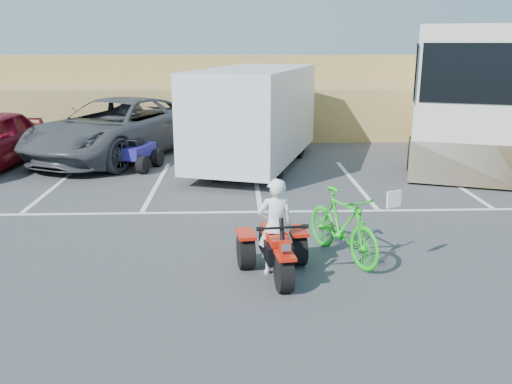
{
  "coord_description": "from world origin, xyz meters",
  "views": [
    {
      "loc": [
        -0.54,
        -9.32,
        3.74
      ],
      "look_at": [
        -0.18,
        0.51,
        1.0
      ],
      "focal_mm": 38.0,
      "sensor_mm": 36.0,
      "label": 1
    }
  ],
  "objects_px": {
    "rv_motorhome": "(463,99)",
    "quad_atv_green": "(232,178)",
    "grey_pickup": "(116,128)",
    "rider": "(275,227)",
    "red_trike_atv": "(277,276)",
    "green_dirt_bike": "(342,225)",
    "cargo_trailer": "(255,114)",
    "quad_atv_blue": "(137,169)"
  },
  "relations": [
    {
      "from": "quad_atv_blue",
      "to": "green_dirt_bike",
      "type": "bearing_deg",
      "value": -39.07
    },
    {
      "from": "rv_motorhome",
      "to": "cargo_trailer",
      "type": "bearing_deg",
      "value": -141.53
    },
    {
      "from": "cargo_trailer",
      "to": "quad_atv_green",
      "type": "distance_m",
      "value": 2.34
    },
    {
      "from": "cargo_trailer",
      "to": "rv_motorhome",
      "type": "xyz_separation_m",
      "value": [
        7.39,
        2.43,
        0.17
      ]
    },
    {
      "from": "rv_motorhome",
      "to": "quad_atv_blue",
      "type": "distance_m",
      "value": 11.47
    },
    {
      "from": "rider",
      "to": "grey_pickup",
      "type": "relative_size",
      "value": 0.23
    },
    {
      "from": "rider",
      "to": "quad_atv_green",
      "type": "distance_m",
      "value": 6.66
    },
    {
      "from": "rider",
      "to": "rv_motorhome",
      "type": "bearing_deg",
      "value": -132.22
    },
    {
      "from": "grey_pickup",
      "to": "rv_motorhome",
      "type": "xyz_separation_m",
      "value": [
        11.93,
        0.92,
        0.82
      ]
    },
    {
      "from": "red_trike_atv",
      "to": "quad_atv_blue",
      "type": "xyz_separation_m",
      "value": [
        -3.68,
        7.95,
        0.0
      ]
    },
    {
      "from": "rider",
      "to": "green_dirt_bike",
      "type": "bearing_deg",
      "value": -160.91
    },
    {
      "from": "cargo_trailer",
      "to": "rv_motorhome",
      "type": "distance_m",
      "value": 7.78
    },
    {
      "from": "rv_motorhome",
      "to": "quad_atv_green",
      "type": "bearing_deg",
      "value": -133.57
    },
    {
      "from": "red_trike_atv",
      "to": "rider",
      "type": "bearing_deg",
      "value": 90.0
    },
    {
      "from": "quad_atv_green",
      "to": "grey_pickup",
      "type": "bearing_deg",
      "value": 151.49
    },
    {
      "from": "grey_pickup",
      "to": "green_dirt_bike",
      "type": "bearing_deg",
      "value": -32.71
    },
    {
      "from": "green_dirt_bike",
      "to": "rv_motorhome",
      "type": "height_order",
      "value": "rv_motorhome"
    },
    {
      "from": "green_dirt_bike",
      "to": "rv_motorhome",
      "type": "relative_size",
      "value": 0.18
    },
    {
      "from": "red_trike_atv",
      "to": "quad_atv_blue",
      "type": "distance_m",
      "value": 8.76
    },
    {
      "from": "rider",
      "to": "green_dirt_bike",
      "type": "relative_size",
      "value": 0.79
    },
    {
      "from": "rv_motorhome",
      "to": "quad_atv_blue",
      "type": "xyz_separation_m",
      "value": [
        -10.99,
        -2.73,
        -1.78
      ]
    },
    {
      "from": "green_dirt_bike",
      "to": "grey_pickup",
      "type": "distance_m",
      "value": 10.73
    },
    {
      "from": "rider",
      "to": "quad_atv_green",
      "type": "relative_size",
      "value": 1.27
    },
    {
      "from": "rv_motorhome",
      "to": "red_trike_atv",
      "type": "bearing_deg",
      "value": -104.1
    },
    {
      "from": "grey_pickup",
      "to": "rv_motorhome",
      "type": "distance_m",
      "value": 11.99
    },
    {
      "from": "rv_motorhome",
      "to": "quad_atv_blue",
      "type": "relative_size",
      "value": 7.65
    },
    {
      "from": "red_trike_atv",
      "to": "quad_atv_blue",
      "type": "bearing_deg",
      "value": 107.45
    },
    {
      "from": "red_trike_atv",
      "to": "cargo_trailer",
      "type": "bearing_deg",
      "value": 83.14
    },
    {
      "from": "green_dirt_bike",
      "to": "rv_motorhome",
      "type": "bearing_deg",
      "value": 34.05
    },
    {
      "from": "green_dirt_bike",
      "to": "grey_pickup",
      "type": "relative_size",
      "value": 0.3
    },
    {
      "from": "green_dirt_bike",
      "to": "quad_atv_blue",
      "type": "relative_size",
      "value": 1.34
    },
    {
      "from": "rv_motorhome",
      "to": "quad_atv_green",
      "type": "distance_m",
      "value": 9.19
    },
    {
      "from": "red_trike_atv",
      "to": "green_dirt_bike",
      "type": "bearing_deg",
      "value": 24.78
    },
    {
      "from": "red_trike_atv",
      "to": "rv_motorhome",
      "type": "height_order",
      "value": "rv_motorhome"
    },
    {
      "from": "quad_atv_blue",
      "to": "quad_atv_green",
      "type": "xyz_separation_m",
      "value": [
        2.9,
        -1.24,
        0.0
      ]
    },
    {
      "from": "quad_atv_blue",
      "to": "quad_atv_green",
      "type": "distance_m",
      "value": 3.16
    },
    {
      "from": "rider",
      "to": "grey_pickup",
      "type": "height_order",
      "value": "grey_pickup"
    },
    {
      "from": "grey_pickup",
      "to": "cargo_trailer",
      "type": "bearing_deg",
      "value": 6.05
    },
    {
      "from": "rv_motorhome",
      "to": "green_dirt_bike",
      "type": "bearing_deg",
      "value": -101.3
    },
    {
      "from": "red_trike_atv",
      "to": "quad_atv_green",
      "type": "bearing_deg",
      "value": 89.22
    },
    {
      "from": "green_dirt_bike",
      "to": "cargo_trailer",
      "type": "relative_size",
      "value": 0.3
    },
    {
      "from": "quad_atv_green",
      "to": "green_dirt_bike",
      "type": "bearing_deg",
      "value": -61.62
    }
  ]
}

